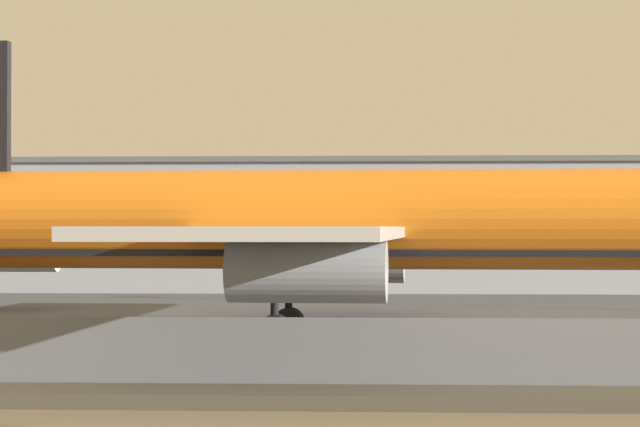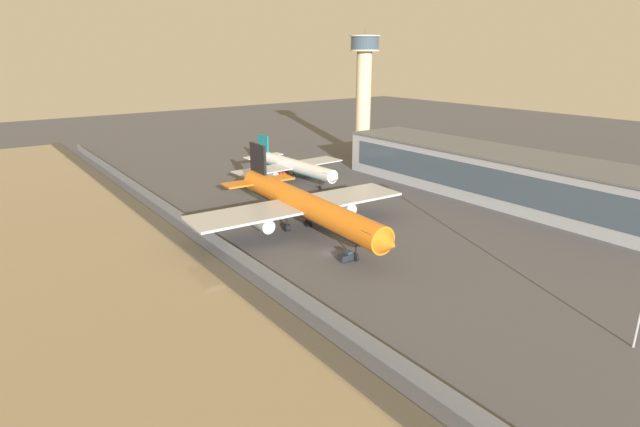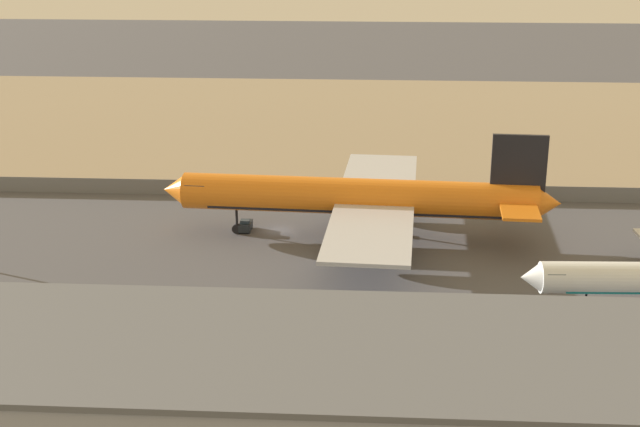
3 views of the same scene
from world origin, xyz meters
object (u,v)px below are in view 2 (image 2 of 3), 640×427
passenger_jet_white_teal (292,166)px  baggage_tug (347,256)px  cargo_jet_orange (304,205)px  ops_van (280,170)px  control_tower (364,86)px

passenger_jet_white_teal → baggage_tug: (56.27, -24.88, -3.58)m
cargo_jet_orange → ops_van: bearing=153.5°
passenger_jet_white_teal → ops_van: passenger_jet_white_teal is taller
passenger_jet_white_teal → baggage_tug: passenger_jet_white_teal is taller
passenger_jet_white_teal → baggage_tug: size_ratio=12.56×
cargo_jet_orange → baggage_tug: bearing=-7.5°
control_tower → cargo_jet_orange: bearing=-49.3°
passenger_jet_white_teal → ops_van: (-8.07, 0.92, -3.11)m
passenger_jet_white_teal → ops_van: 8.70m
ops_van → control_tower: (-7.08, 39.62, 23.68)m
baggage_tug → ops_van: ops_van is taller
cargo_jet_orange → control_tower: 85.49m
ops_van → baggage_tug: bearing=-21.9°
baggage_tug → ops_van: size_ratio=0.59×
ops_van → cargo_jet_orange: bearing=-26.5°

